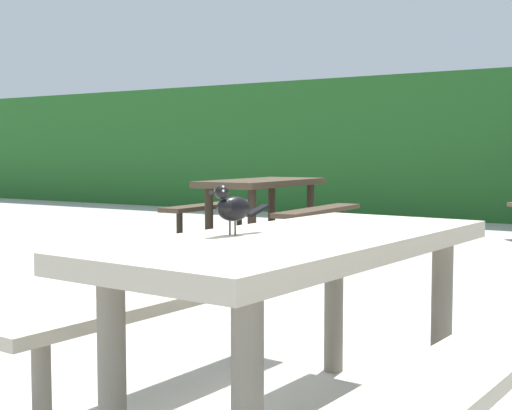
{
  "coord_description": "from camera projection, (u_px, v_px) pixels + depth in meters",
  "views": [
    {
      "loc": [
        1.38,
        -2.01,
        1.04
      ],
      "look_at": [
        -0.06,
        0.28,
        0.84
      ],
      "focal_mm": 50.11,
      "sensor_mm": 36.0,
      "label": 1
    }
  ],
  "objects": [
    {
      "name": "bird_grackle",
      "position": [
        232.0,
        207.0,
        2.58
      ],
      "size": [
        0.1,
        0.28,
        0.18
      ],
      "color": "black",
      "rests_on": "picnic_table_foreground"
    },
    {
      "name": "picnic_table_mid_right",
      "position": [
        263.0,
        196.0,
        8.11
      ],
      "size": [
        1.75,
        1.83,
        0.74
      ],
      "color": "#473828",
      "rests_on": "ground"
    },
    {
      "name": "picnic_table_foreground",
      "position": [
        303.0,
        283.0,
        2.64
      ],
      "size": [
        1.79,
        1.85,
        0.74
      ],
      "color": "#B2A893",
      "rests_on": "ground"
    }
  ]
}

